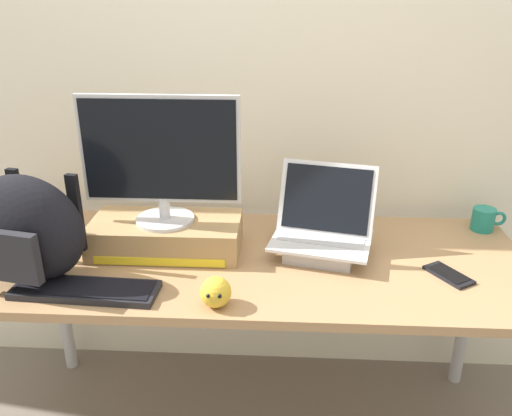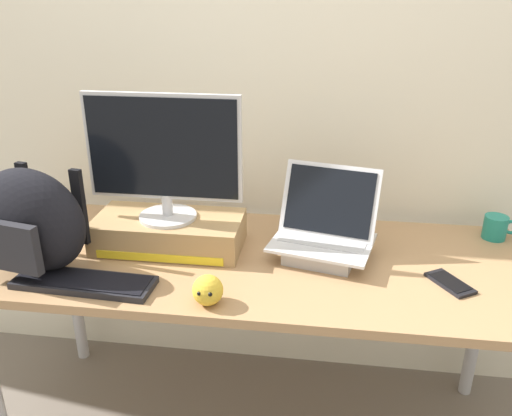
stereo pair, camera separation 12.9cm
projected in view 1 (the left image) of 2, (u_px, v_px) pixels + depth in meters
The scene contains 10 objects.
back_wall at pixel (263, 66), 1.98m from camera, with size 7.00×0.10×2.60m, color silver.
desk at pixel (256, 276), 1.80m from camera, with size 1.81×0.72×0.74m.
toner_box_yellow at pixel (166, 235), 1.80m from camera, with size 0.50×0.25×0.11m.
desktop_monitor at pixel (161, 159), 1.69m from camera, with size 0.52×0.20×0.43m.
open_laptop at pixel (322, 237), 1.78m from camera, with size 0.37×0.32×0.29m.
external_keyboard at pixel (85, 290), 1.56m from camera, with size 0.44×0.15×0.02m.
messenger_backpack at pixel (25, 229), 1.58m from camera, with size 0.41×0.29×0.34m.
coffee_mug at pixel (484, 219), 1.95m from camera, with size 0.12×0.08×0.09m.
cell_phone at pixel (449, 275), 1.66m from camera, with size 0.14×0.17×0.01m.
plush_toy at pixel (216, 292), 1.49m from camera, with size 0.09×0.09×0.09m.
Camera 1 is at (0.09, -1.56, 1.59)m, focal length 37.09 mm.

